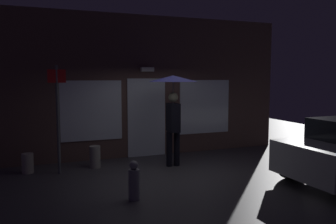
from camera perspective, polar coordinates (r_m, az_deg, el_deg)
ground_plane at (r=8.01m, az=1.36°, el=-10.47°), size 18.00×18.00×0.00m
building_facade at (r=9.90m, az=-3.85°, el=4.10°), size 8.44×0.48×3.95m
person_with_umbrella at (r=8.61m, az=0.86°, el=2.69°), size 1.23×1.23×2.28m
street_sign_post at (r=8.32m, az=-17.68°, el=-0.16°), size 0.40×0.07×2.51m
sidewalk_bollard at (r=8.83m, az=-11.92°, el=-7.23°), size 0.27×0.27×0.54m
sidewalk_bollard_2 at (r=8.81m, az=-22.10°, el=-7.83°), size 0.27×0.27×0.47m
fire_hydrant at (r=6.49m, az=-5.62°, el=-11.30°), size 0.21×0.21×0.73m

